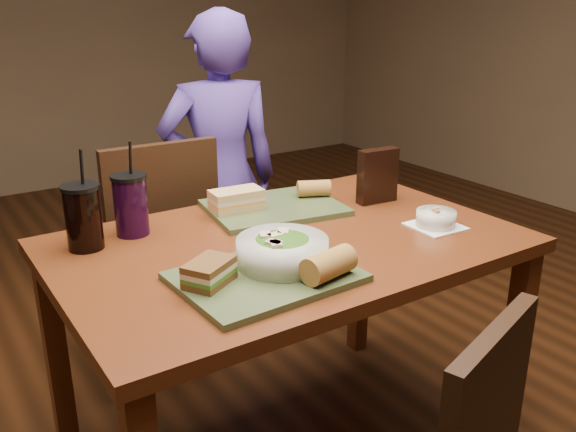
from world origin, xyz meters
The scene contains 14 objects.
dining_table centered at (0.00, 0.00, 0.66)m, with size 1.30×0.85×0.75m.
chair_far centered at (-0.16, 0.65, 0.52)m, with size 0.42×0.42×0.94m.
diner centered at (0.22, 0.85, 0.69)m, with size 0.50×0.33×1.37m, color #4B3491.
tray_near centered at (-0.20, -0.20, 0.76)m, with size 0.42×0.32×0.02m, color #3E4D2B.
tray_far centered at (0.10, 0.24, 0.76)m, with size 0.42×0.32×0.02m, color #3E4D2B.
salad_bowl centered at (-0.13, -0.17, 0.81)m, with size 0.23×0.23×0.08m.
soup_bowl centered at (0.43, -0.16, 0.78)m, with size 0.15×0.15×0.06m.
sandwich_near centered at (-0.33, -0.17, 0.80)m, with size 0.15×0.13×0.06m.
sandwich_far centered at (-0.02, 0.27, 0.80)m, with size 0.17×0.10×0.07m.
baguette_near centered at (-0.08, -0.30, 0.80)m, with size 0.07×0.07×0.14m, color #AD7533.
baguette_far centered at (0.27, 0.24, 0.80)m, with size 0.06×0.06×0.11m, color #AD7533.
cup_cola centered at (-0.50, 0.25, 0.84)m, with size 0.10×0.10×0.28m.
cup_berry centered at (-0.36, 0.28, 0.84)m, with size 0.10×0.10×0.28m.
chip_bag centered at (0.44, 0.12, 0.84)m, with size 0.14×0.04×0.18m, color black.
Camera 1 is at (-0.90, -1.36, 1.40)m, focal length 38.00 mm.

